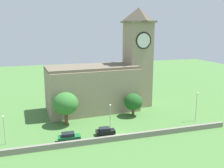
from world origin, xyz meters
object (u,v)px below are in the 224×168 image
streetlamp_central (197,102)px  tree_churchyard (133,102)px  streetlamp_west_end (4,125)px  church (105,80)px  tree_riverside_west (66,104)px  streetlamp_west_mid (110,113)px  car_black (105,131)px  car_green (69,137)px

streetlamp_central → tree_churchyard: streetlamp_central is taller
streetlamp_west_end → tree_churchyard: size_ratio=1.01×
church → tree_churchyard: bearing=-56.4°
church → tree_riverside_west: church is taller
streetlamp_west_end → streetlamp_west_mid: streetlamp_west_mid is taller
car_black → streetlamp_central: size_ratio=0.57×
car_green → streetlamp_west_end: (-12.22, 2.39, 3.14)m
car_black → streetlamp_central: (23.72, 1.56, 4.06)m
streetlamp_central → car_green: bearing=-175.2°
tree_riverside_west → tree_churchyard: size_ratio=1.32×
streetlamp_central → tree_churchyard: (-13.40, 8.11, -1.08)m
church → car_green: 24.08m
streetlamp_west_end → streetlamp_central: bearing=0.3°
church → tree_riverside_west: (-12.12, -9.41, -3.20)m
car_black → tree_churchyard: 14.45m
streetlamp_west_mid → streetlamp_central: size_ratio=0.83×
church → tree_churchyard: church is taller
tree_churchyard → streetlamp_west_end: bearing=-164.6°
streetlamp_west_end → car_green: bearing=-11.1°
church → streetlamp_west_end: bearing=-146.4°
car_green → streetlamp_west_mid: 10.79m
car_black → tree_churchyard: size_ratio=0.70×
car_green → tree_churchyard: tree_churchyard is taller
car_green → streetlamp_west_mid: size_ratio=0.77×
streetlamp_west_mid → car_green: bearing=-161.1°
tree_riverside_west → car_green: bearing=-94.1°
tree_churchyard → car_black: bearing=-136.9°
church → car_black: size_ratio=7.25×
church → tree_riverside_west: bearing=-142.2°
streetlamp_west_end → streetlamp_central: (43.90, 0.27, 0.78)m
church → car_green: bearing=-124.0°
church → streetlamp_west_mid: bearing=-101.0°
church → streetlamp_west_end: size_ratio=5.06×
car_green → streetlamp_central: size_ratio=0.63×
streetlamp_west_mid → car_black: bearing=-128.8°
church → car_black: 20.03m
tree_riverside_west → church: bearing=37.8°
car_black → tree_riverside_west: tree_riverside_west is taller
streetlamp_central → tree_churchyard: bearing=148.8°
streetlamp_central → streetlamp_west_mid: bearing=178.2°
car_black → streetlamp_central: streetlamp_central is taller
streetlamp_central → tree_riverside_west: (-30.99, 6.93, 0.32)m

